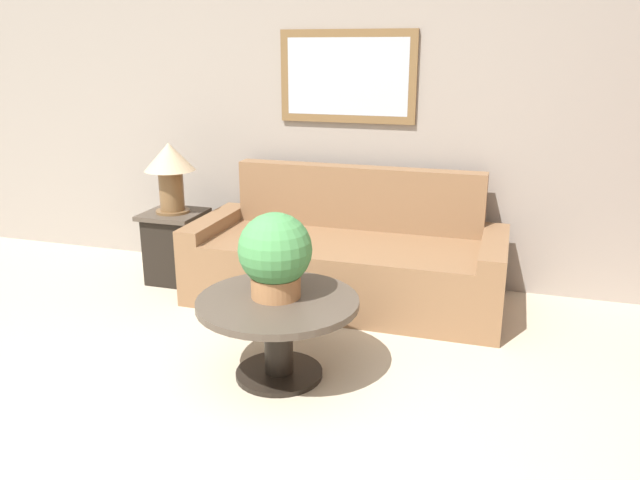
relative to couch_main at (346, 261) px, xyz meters
name	(u,v)px	position (x,y,z in m)	size (l,w,h in m)	color
wall_back	(357,117)	(-0.07, 0.56, 1.00)	(7.96, 0.09, 2.60)	gray
couch_main	(346,261)	(0.00, 0.00, 0.00)	(2.30, 0.93, 0.96)	brown
coffee_table	(277,320)	(-0.07, -1.24, 0.04)	(0.92, 0.92, 0.48)	black
side_table	(176,246)	(-1.42, -0.03, -0.01)	(0.45, 0.45, 0.58)	black
table_lamp	(170,167)	(-1.42, -0.03, 0.64)	(0.39, 0.39, 0.55)	brown
potted_plant_on_table	(275,254)	(-0.09, -1.21, 0.43)	(0.42, 0.42, 0.49)	#9E6B42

